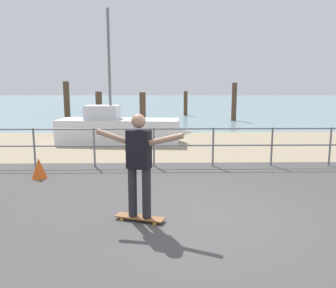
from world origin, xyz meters
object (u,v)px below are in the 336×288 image
at_px(sailboat, 123,130).
at_px(traffic_cone, 39,169).
at_px(skateboard, 140,218).
at_px(skateboarder, 139,160).

xyz_separation_m(sailboat, traffic_cone, (-1.44, -4.82, -0.27)).
relative_size(skateboard, skateboarder, 0.50).
distance_m(sailboat, traffic_cone, 5.03).
bearing_deg(sailboat, skateboarder, -81.99).
relative_size(sailboat, skateboard, 6.13).
height_order(sailboat, skateboarder, sailboat).
distance_m(skateboard, traffic_cone, 3.56).
relative_size(sailboat, skateboarder, 3.05).
bearing_deg(traffic_cone, skateboard, -45.90).
height_order(skateboarder, traffic_cone, skateboarder).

